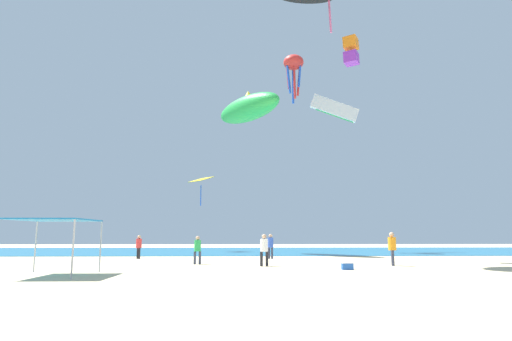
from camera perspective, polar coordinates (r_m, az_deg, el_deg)
The scene contains 14 objects.
ground at distance 20.18m, azimuth -4.78°, elevation -13.83°, with size 110.00×110.00×0.10m, color beige.
ocean_strip at distance 45.19m, azimuth -2.98°, elevation -10.90°, with size 110.00×21.58×0.03m, color #1E6B93.
canopy_tent at distance 20.59m, azimuth -25.80°, elevation -6.31°, with size 3.14×3.30×2.43m.
person_near_tent at distance 25.59m, azimuth -7.98°, elevation -10.38°, with size 0.44×0.40×1.67m.
person_leftmost at distance 32.06m, azimuth -15.70°, elevation -9.74°, with size 0.40×0.40×1.70m.
person_central at distance 23.78m, azimuth 1.12°, elevation -10.44°, with size 0.47×0.42×1.77m.
person_rightmost at distance 31.05m, azimuth 1.99°, elevation -10.01°, with size 0.42×0.42×1.78m.
person_far_shore at distance 25.48m, azimuth 18.08°, elevation -9.76°, with size 0.45×0.49×1.89m.
cooler_box at distance 22.05m, azimuth 12.35°, elevation -12.64°, with size 0.57×0.37×0.35m.
kite_octopus_red at distance 48.03m, azimuth 5.15°, elevation 14.18°, with size 3.06×3.06×5.28m.
kite_inflatable_green at distance 41.07m, azimuth -1.06°, elevation 8.49°, with size 7.41×8.30×3.17m.
kite_box_orange at distance 34.25m, azimuth 12.84°, elevation 15.64°, with size 1.39×1.38×2.14m.
kite_parafoil_white at distance 47.59m, azimuth 10.68°, elevation 8.29°, with size 5.50×0.67×3.34m.
kite_diamond_yellow at distance 45.06m, azimuth -7.50°, elevation -1.42°, with size 2.86×2.86×3.14m.
Camera 1 is at (1.09, -20.07, 1.77)m, focal length 29.31 mm.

